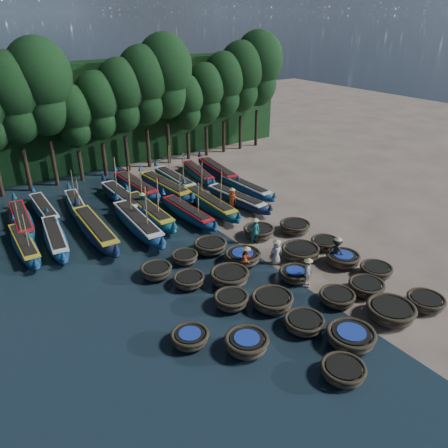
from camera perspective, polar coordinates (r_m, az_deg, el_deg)
ground at (r=28.49m, az=3.91°, el=-3.87°), size 120.00×120.00×0.00m
foliage_wall at (r=46.31m, az=-14.86°, el=13.73°), size 40.00×3.00×10.00m
coracle_1 at (r=20.25m, az=15.29°, el=-18.02°), size 2.08×2.08×0.67m
coracle_2 at (r=21.91m, az=16.23°, el=-13.98°), size 2.64×2.64×0.78m
coracle_3 at (r=24.08m, az=20.93°, el=-10.63°), size 2.74×2.74×0.83m
coracle_4 at (r=25.69m, az=24.84°, el=-9.20°), size 1.99×1.99×0.67m
coracle_5 at (r=20.76m, az=2.98°, el=-15.29°), size 2.37×2.37×0.81m
coracle_6 at (r=22.33m, az=10.42°, el=-12.59°), size 2.11×2.11×0.68m
coracle_7 at (r=24.45m, az=14.56°, el=-9.28°), size 2.34×2.34×0.66m
coracle_8 at (r=25.68m, az=18.09°, el=-7.83°), size 2.20×2.20×0.72m
coracle_9 at (r=27.41m, az=19.23°, el=-5.76°), size 2.01×2.01×0.70m
coracle_10 at (r=21.20m, az=-4.47°, el=-14.58°), size 2.15×2.15×0.67m
coracle_11 at (r=23.40m, az=0.95°, el=-9.91°), size 1.89×1.89×0.75m
coracle_12 at (r=23.49m, az=6.31°, el=-9.91°), size 2.46×2.46×0.77m
coracle_13 at (r=25.86m, az=9.25°, el=-6.53°), size 1.93×1.93×0.70m
coracle_14 at (r=27.97m, az=15.25°, el=-4.40°), size 2.42×2.42×0.76m
coracle_15 at (r=25.13m, az=-4.60°, el=-7.33°), size 2.07×2.07×0.67m
coracle_16 at (r=25.20m, az=0.74°, el=-6.90°), size 2.69×2.69×0.83m
coracle_17 at (r=27.19m, az=2.46°, el=-4.31°), size 2.73×2.73×0.78m
coracle_18 at (r=28.10m, az=9.94°, el=-3.62°), size 2.44×2.44×0.80m
coracle_19 at (r=29.63m, az=13.04°, el=-2.45°), size 2.04×2.04×0.67m
coracle_20 at (r=26.12m, az=-8.84°, el=-6.09°), size 1.92×1.92×0.74m
coracle_21 at (r=27.38m, az=-5.14°, el=-4.35°), size 1.96×1.96×0.65m
coracle_22 at (r=28.41m, az=-1.79°, el=-2.91°), size 2.18×2.18×0.77m
coracle_23 at (r=30.34m, az=4.58°, el=-1.00°), size 2.24×2.24×0.76m
coracle_24 at (r=31.37m, az=9.25°, el=-0.36°), size 2.31×2.31×0.74m
long_boat_0 at (r=31.31m, az=-24.60°, el=-2.43°), size 1.53×7.48×3.18m
long_boat_1 at (r=31.40m, az=-21.18°, el=-1.65°), size 2.37×7.70×1.37m
long_boat_2 at (r=31.45m, az=-16.48°, el=-0.68°), size 1.97×9.11×1.60m
long_boat_3 at (r=31.72m, az=-11.24°, el=0.17°), size 2.07×9.11×3.87m
long_boat_4 at (r=33.47m, az=-9.82°, el=1.66°), size 1.71×8.76×3.72m
long_boat_5 at (r=33.08m, az=-4.81°, el=1.54°), size 1.55×7.77×3.30m
long_boat_6 at (r=34.45m, az=-1.96°, el=2.74°), size 1.71×8.55×3.63m
long_boat_7 at (r=35.39m, az=1.62°, el=3.32°), size 2.17×7.91×1.40m
long_boat_8 at (r=37.81m, az=2.87°, el=4.78°), size 1.55×7.55×1.33m
long_boat_9 at (r=34.93m, az=-24.91°, el=0.48°), size 2.12×8.08×1.43m
long_boat_10 at (r=36.27m, az=-22.42°, el=1.80°), size 1.49×7.55×1.33m
long_boat_11 at (r=36.17m, az=-18.70°, el=2.34°), size 2.27×7.19×3.09m
long_boat_12 at (r=36.46m, az=-13.14°, el=3.39°), size 1.53×8.56×3.63m
long_boat_13 at (r=38.75m, az=-11.50°, el=4.90°), size 1.84×8.41×1.48m
long_boat_14 at (r=38.09m, az=-7.74°, el=4.87°), size 2.05×8.87×1.56m
long_boat_15 at (r=39.77m, az=-6.44°, el=5.78°), size 1.54×8.03×3.41m
long_boat_16 at (r=41.43m, az=-3.45°, el=6.69°), size 2.53×7.51×1.34m
long_boat_17 at (r=41.76m, az=-0.86°, el=6.98°), size 2.58×8.46×1.50m
fisherman_0 at (r=27.10m, az=6.84°, el=-3.58°), size 0.92×0.77×1.81m
fisherman_1 at (r=29.31m, az=4.06°, el=-0.81°), size 0.77×0.67×1.98m
fisherman_2 at (r=26.19m, az=2.93°, el=-4.56°), size 0.92×0.81×1.80m
fisherman_3 at (r=27.88m, az=14.52°, el=-3.34°), size 0.79×1.19×1.91m
fisherman_4 at (r=25.17m, az=10.84°, el=-6.22°), size 1.06×0.99×1.96m
fisherman_5 at (r=34.46m, az=-10.55°, el=2.76°), size 0.69×1.52×1.78m
fisherman_6 at (r=34.62m, az=1.07°, el=3.43°), size 0.64×0.88×1.86m
tree_3 at (r=40.12m, az=-25.95°, el=14.65°), size 4.92×4.92×11.60m
tree_4 at (r=40.47m, az=-22.87°, el=16.26°), size 5.34×5.34×12.58m
tree_5 at (r=41.48m, az=-19.10°, el=13.21°), size 3.68×3.68×8.68m
tree_6 at (r=42.04m, az=-16.18°, el=14.70°), size 4.09×4.09×9.65m
tree_7 at (r=42.72m, az=-13.31°, el=16.10°), size 4.51×4.51×10.63m
tree_8 at (r=43.53m, az=-10.50°, el=17.42°), size 4.92×4.92×11.60m
tree_9 at (r=44.45m, az=-7.75°, el=18.66°), size 5.34×5.34×12.58m
tree_10 at (r=45.95m, az=-4.92°, el=15.61°), size 3.68×3.68×8.68m
tree_11 at (r=47.02m, az=-2.44°, el=16.75°), size 4.09×4.09×9.65m
tree_12 at (r=48.18m, az=-0.04°, el=17.81°), size 4.51×4.51×10.63m
tree_13 at (r=49.44m, az=2.27°, el=18.78°), size 4.92×4.92×11.60m
tree_14 at (r=50.77m, az=4.49°, el=19.68°), size 5.34×5.34×12.58m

